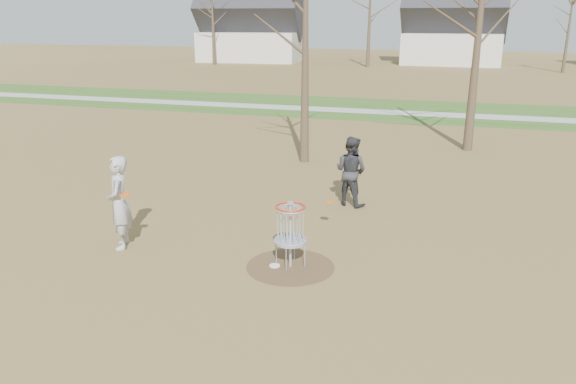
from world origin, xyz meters
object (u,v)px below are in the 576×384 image
Objects in this scene: player_throwing at (351,171)px; disc_grounded at (275,266)px; player_standing at (119,203)px; disc_golf_basket at (290,225)px.

disc_grounded is (-0.72, -4.35, -0.92)m from player_throwing.
disc_golf_basket is (3.84, 0.06, -0.11)m from player_standing.
player_throwing is at bearing 110.10° from player_standing.
player_throwing is 4.29m from disc_golf_basket.
disc_grounded is 0.95m from disc_golf_basket.
disc_golf_basket is at bearing 14.77° from disc_grounded.
player_throwing is 8.51× the size of disc_grounded.
disc_golf_basket is at bearing 104.52° from player_throwing.
disc_grounded is at bearing 64.22° from player_standing.
player_throwing is 1.39× the size of disc_golf_basket.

